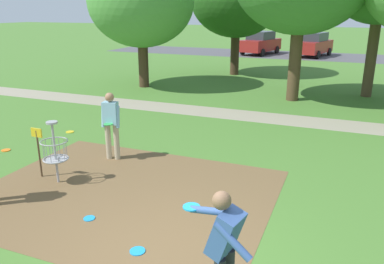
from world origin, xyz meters
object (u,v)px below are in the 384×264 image
at_px(player_throwing, 111,122).
at_px(frisbee_near_basket, 137,251).
at_px(disc_golf_basket, 53,149).
at_px(frisbee_mid_grass, 70,132).
at_px(parked_car_center_left, 313,44).
at_px(parked_car_leftmost, 260,43).
at_px(frisbee_far_left, 6,150).
at_px(player_foreground_watching, 224,249).
at_px(frisbee_by_tee, 89,218).
at_px(tree_near_left, 141,2).

xyz_separation_m(player_throwing, frisbee_near_basket, (2.54, -3.25, -0.96)).
bearing_deg(disc_golf_basket, frisbee_near_basket, -28.57).
relative_size(frisbee_mid_grass, parked_car_center_left, 0.05).
height_order(disc_golf_basket, parked_car_leftmost, parked_car_leftmost).
bearing_deg(parked_car_center_left, frisbee_far_left, -102.38).
bearing_deg(parked_car_leftmost, frisbee_near_basket, -81.41).
relative_size(player_foreground_watching, frisbee_by_tee, 8.22).
bearing_deg(frisbee_far_left, parked_car_leftmost, 86.91).
distance_m(player_foreground_watching, frisbee_mid_grass, 8.64).
bearing_deg(disc_golf_basket, parked_car_leftmost, 92.72).
bearing_deg(player_throwing, parked_car_leftmost, 93.87).
xyz_separation_m(player_foreground_watching, frisbee_mid_grass, (-6.65, 5.42, -0.98)).
height_order(player_foreground_watching, parked_car_center_left, parked_car_center_left).
height_order(frisbee_mid_grass, frisbee_far_left, same).
relative_size(player_foreground_watching, frisbee_near_basket, 6.91).
relative_size(frisbee_by_tee, parked_car_leftmost, 0.05).
height_order(player_throwing, frisbee_by_tee, player_throwing).
bearing_deg(player_throwing, frisbee_mid_grass, 150.75).
xyz_separation_m(player_throwing, frisbee_mid_grass, (-2.47, 1.38, -0.96)).
bearing_deg(frisbee_mid_grass, player_foreground_watching, -39.19).
height_order(frisbee_mid_grass, parked_car_center_left, parked_car_center_left).
height_order(frisbee_near_basket, parked_car_center_left, parked_car_center_left).
xyz_separation_m(player_foreground_watching, frisbee_by_tee, (-2.96, 1.34, -0.98)).
xyz_separation_m(tree_near_left, parked_car_leftmost, (2.19, 15.85, -3.01)).
relative_size(player_foreground_watching, frisbee_far_left, 7.25).
height_order(parked_car_leftmost, parked_car_center_left, same).
relative_size(frisbee_near_basket, frisbee_mid_grass, 1.01).
bearing_deg(player_throwing, parked_car_center_left, 84.16).
xyz_separation_m(player_foreground_watching, frisbee_far_left, (-7.20, 3.46, -0.98)).
bearing_deg(frisbee_near_basket, parked_car_leftmost, 98.59).
distance_m(player_foreground_watching, frisbee_near_basket, 2.07).
distance_m(frisbee_far_left, tree_near_left, 10.09).
relative_size(tree_near_left, parked_car_center_left, 1.33).
bearing_deg(frisbee_far_left, parked_car_center_left, 77.62).
bearing_deg(player_throwing, frisbee_far_left, -169.02).
bearing_deg(frisbee_mid_grass, frisbee_near_basket, -42.76).
distance_m(frisbee_far_left, parked_car_leftmost, 25.16).
bearing_deg(parked_car_leftmost, frisbee_mid_grass, -92.00).
relative_size(frisbee_by_tee, frisbee_mid_grass, 0.85).
distance_m(frisbee_near_basket, parked_car_center_left, 27.88).
relative_size(frisbee_near_basket, tree_near_left, 0.04).
bearing_deg(player_throwing, player_foreground_watching, -44.00).
relative_size(frisbee_by_tee, parked_car_center_left, 0.05).
xyz_separation_m(frisbee_by_tee, parked_car_center_left, (1.29, 27.32, 0.91)).
height_order(frisbee_far_left, tree_near_left, tree_near_left).
bearing_deg(frisbee_far_left, player_throwing, 10.98).
relative_size(disc_golf_basket, frisbee_mid_grass, 5.70).
xyz_separation_m(frisbee_by_tee, frisbee_mid_grass, (-3.69, 4.08, 0.00)).
bearing_deg(tree_near_left, frisbee_by_tee, -65.96).
height_order(frisbee_by_tee, frisbee_far_left, same).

